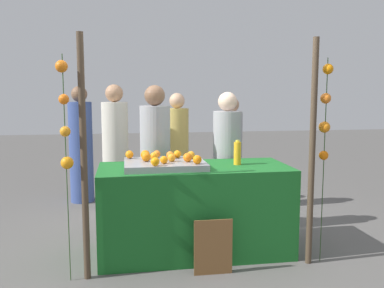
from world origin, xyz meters
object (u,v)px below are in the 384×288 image
juice_bottle (237,153)px  vendor_left (155,166)px  orange_1 (197,160)px  chalkboard_sign (213,248)px  vendor_right (227,167)px  stall_counter (194,209)px  orange_0 (154,156)px

juice_bottle → vendor_left: 0.99m
orange_1 → chalkboard_sign: orange_1 is taller
vendor_right → stall_counter: bearing=-128.9°
orange_1 → vendor_left: vendor_left is taller
juice_bottle → vendor_right: bearing=86.4°
stall_counter → orange_0: orange_0 is taller
stall_counter → chalkboard_sign: bearing=-82.1°
chalkboard_sign → stall_counter: bearing=97.9°
stall_counter → vendor_right: (0.47, 0.58, 0.30)m
orange_0 → vendor_left: size_ratio=0.05×
orange_0 → juice_bottle: bearing=-4.7°
orange_1 → chalkboard_sign: size_ratio=0.16×
stall_counter → orange_1: bearing=-92.9°
orange_1 → juice_bottle: juice_bottle is taller
orange_1 → juice_bottle: 0.51m
juice_bottle → vendor_left: bearing=142.7°
chalkboard_sign → vendor_left: size_ratio=0.30×
orange_1 → chalkboard_sign: bearing=-74.9°
chalkboard_sign → vendor_left: 1.32m
stall_counter → vendor_left: (-0.33, 0.61, 0.34)m
juice_bottle → vendor_right: (0.04, 0.56, -0.24)m
vendor_right → orange_0: bearing=-150.1°
chalkboard_sign → vendor_right: size_ratio=0.32×
stall_counter → chalkboard_sign: 0.57m
orange_0 → orange_1: (0.37, -0.31, 0.00)m
orange_0 → vendor_right: 1.01m
chalkboard_sign → vendor_left: bearing=109.7°
stall_counter → vendor_right: 0.81m
stall_counter → orange_0: (-0.38, 0.09, 0.53)m
stall_counter → vendor_left: bearing=118.7°
juice_bottle → vendor_left: size_ratio=0.15×
juice_bottle → vendor_left: (-0.77, 0.59, -0.21)m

